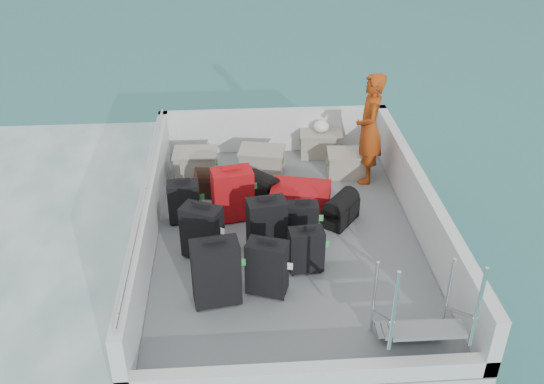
{
  "coord_description": "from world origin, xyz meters",
  "views": [
    {
      "loc": [
        -0.62,
        -6.39,
        5.12
      ],
      "look_at": [
        -0.16,
        0.45,
        1.0
      ],
      "focal_mm": 40.0,
      "sensor_mm": 36.0,
      "label": 1
    }
  ],
  "objects_px": {
    "suitcase_8": "(301,196)",
    "suitcase_4": "(267,225)",
    "suitcase_7": "(302,223)",
    "suitcase_3": "(267,268)",
    "suitcase_5": "(233,195)",
    "passenger": "(369,129)",
    "suitcase_0": "(216,273)",
    "suitcase_2": "(184,203)",
    "crate_1": "(262,162)",
    "crate_2": "(320,144)",
    "suitcase_6": "(306,250)",
    "crate_3": "(348,164)",
    "crate_0": "(196,164)",
    "suitcase_1": "(202,232)"
  },
  "relations": [
    {
      "from": "suitcase_6",
      "to": "crate_1",
      "type": "bearing_deg",
      "value": 94.16
    },
    {
      "from": "suitcase_5",
      "to": "passenger",
      "type": "distance_m",
      "value": 2.23
    },
    {
      "from": "passenger",
      "to": "suitcase_5",
      "type": "bearing_deg",
      "value": -57.69
    },
    {
      "from": "crate_2",
      "to": "passenger",
      "type": "relative_size",
      "value": 0.38
    },
    {
      "from": "suitcase_5",
      "to": "suitcase_6",
      "type": "distance_m",
      "value": 1.45
    },
    {
      "from": "suitcase_2",
      "to": "crate_3",
      "type": "height_order",
      "value": "suitcase_2"
    },
    {
      "from": "suitcase_7",
      "to": "suitcase_3",
      "type": "bearing_deg",
      "value": -115.77
    },
    {
      "from": "suitcase_5",
      "to": "crate_2",
      "type": "bearing_deg",
      "value": 40.65
    },
    {
      "from": "crate_1",
      "to": "suitcase_0",
      "type": "bearing_deg",
      "value": -102.71
    },
    {
      "from": "passenger",
      "to": "suitcase_0",
      "type": "bearing_deg",
      "value": -32.71
    },
    {
      "from": "crate_0",
      "to": "crate_2",
      "type": "relative_size",
      "value": 0.98
    },
    {
      "from": "suitcase_7",
      "to": "crate_3",
      "type": "bearing_deg",
      "value": 63.7
    },
    {
      "from": "suitcase_7",
      "to": "suitcase_6",
      "type": "bearing_deg",
      "value": -90.48
    },
    {
      "from": "suitcase_7",
      "to": "passenger",
      "type": "relative_size",
      "value": 0.33
    },
    {
      "from": "suitcase_8",
      "to": "crate_1",
      "type": "relative_size",
      "value": 1.27
    },
    {
      "from": "suitcase_3",
      "to": "suitcase_6",
      "type": "xyz_separation_m",
      "value": [
        0.48,
        0.37,
        -0.06
      ]
    },
    {
      "from": "suitcase_1",
      "to": "crate_1",
      "type": "bearing_deg",
      "value": 93.67
    },
    {
      "from": "crate_1",
      "to": "crate_3",
      "type": "bearing_deg",
      "value": -5.45
    },
    {
      "from": "passenger",
      "to": "suitcase_2",
      "type": "bearing_deg",
      "value": -62.58
    },
    {
      "from": "suitcase_2",
      "to": "suitcase_4",
      "type": "relative_size",
      "value": 0.85
    },
    {
      "from": "suitcase_4",
      "to": "suitcase_7",
      "type": "relative_size",
      "value": 1.26
    },
    {
      "from": "suitcase_3",
      "to": "suitcase_8",
      "type": "relative_size",
      "value": 0.84
    },
    {
      "from": "suitcase_0",
      "to": "suitcase_3",
      "type": "distance_m",
      "value": 0.57
    },
    {
      "from": "crate_2",
      "to": "crate_3",
      "type": "height_order",
      "value": "crate_2"
    },
    {
      "from": "crate_3",
      "to": "suitcase_2",
      "type": "bearing_deg",
      "value": -154.95
    },
    {
      "from": "suitcase_7",
      "to": "crate_1",
      "type": "height_order",
      "value": "suitcase_7"
    },
    {
      "from": "suitcase_6",
      "to": "crate_3",
      "type": "height_order",
      "value": "suitcase_6"
    },
    {
      "from": "crate_0",
      "to": "crate_1",
      "type": "relative_size",
      "value": 0.97
    },
    {
      "from": "suitcase_0",
      "to": "suitcase_5",
      "type": "distance_m",
      "value": 1.68
    },
    {
      "from": "crate_2",
      "to": "crate_3",
      "type": "distance_m",
      "value": 0.75
    },
    {
      "from": "suitcase_4",
      "to": "suitcase_8",
      "type": "distance_m",
      "value": 1.09
    },
    {
      "from": "suitcase_2",
      "to": "crate_2",
      "type": "relative_size",
      "value": 0.94
    },
    {
      "from": "suitcase_0",
      "to": "suitcase_7",
      "type": "bearing_deg",
      "value": 36.55
    },
    {
      "from": "crate_1",
      "to": "crate_3",
      "type": "xyz_separation_m",
      "value": [
        1.28,
        -0.12,
        -0.01
      ]
    },
    {
      "from": "crate_1",
      "to": "suitcase_7",
      "type": "bearing_deg",
      "value": -77.04
    },
    {
      "from": "suitcase_4",
      "to": "suitcase_5",
      "type": "height_order",
      "value": "suitcase_5"
    },
    {
      "from": "suitcase_4",
      "to": "crate_3",
      "type": "bearing_deg",
      "value": 44.05
    },
    {
      "from": "suitcase_3",
      "to": "suitcase_7",
      "type": "xyz_separation_m",
      "value": [
        0.5,
        0.97,
        -0.06
      ]
    },
    {
      "from": "suitcase_0",
      "to": "suitcase_7",
      "type": "xyz_separation_m",
      "value": [
        1.06,
        1.09,
        -0.12
      ]
    },
    {
      "from": "suitcase_1",
      "to": "suitcase_4",
      "type": "distance_m",
      "value": 0.79
    },
    {
      "from": "suitcase_3",
      "to": "suitcase_4",
      "type": "distance_m",
      "value": 0.84
    },
    {
      "from": "suitcase_7",
      "to": "crate_0",
      "type": "bearing_deg",
      "value": 129.39
    },
    {
      "from": "suitcase_8",
      "to": "crate_0",
      "type": "bearing_deg",
      "value": 68.7
    },
    {
      "from": "suitcase_5",
      "to": "suitcase_1",
      "type": "bearing_deg",
      "value": -124.77
    },
    {
      "from": "suitcase_8",
      "to": "suitcase_4",
      "type": "bearing_deg",
      "value": 163.22
    },
    {
      "from": "suitcase_0",
      "to": "suitcase_3",
      "type": "bearing_deg",
      "value": 2.84
    },
    {
      "from": "suitcase_0",
      "to": "crate_3",
      "type": "relative_size",
      "value": 1.36
    },
    {
      "from": "suitcase_2",
      "to": "suitcase_6",
      "type": "relative_size",
      "value": 1.04
    },
    {
      "from": "suitcase_5",
      "to": "passenger",
      "type": "relative_size",
      "value": 0.44
    },
    {
      "from": "crate_1",
      "to": "suitcase_2",
      "type": "bearing_deg",
      "value": -131.53
    }
  ]
}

